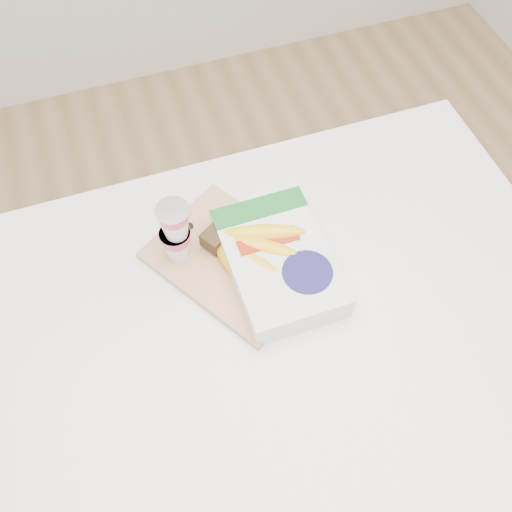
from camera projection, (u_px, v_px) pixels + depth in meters
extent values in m
plane|color=tan|center=(255.00, 456.00, 1.93)|extent=(4.00, 4.00, 0.00)
cube|color=white|center=(254.00, 411.00, 1.51)|extent=(1.33, 0.89, 1.00)
cube|color=tan|center=(234.00, 260.00, 1.16)|extent=(0.37, 0.40, 0.02)
cube|color=#382816|center=(215.00, 239.00, 1.15)|extent=(0.06, 0.06, 0.03)
ellipsoid|color=yellow|center=(240.00, 272.00, 1.12)|extent=(0.09, 0.19, 0.05)
sphere|color=#382816|center=(266.00, 304.00, 1.08)|extent=(0.01, 0.01, 0.01)
ellipsoid|color=yellow|center=(251.00, 261.00, 1.12)|extent=(0.14, 0.18, 0.05)
sphere|color=#382816|center=(287.00, 283.00, 1.10)|extent=(0.01, 0.01, 0.01)
ellipsoid|color=yellow|center=(258.00, 248.00, 1.13)|extent=(0.17, 0.14, 0.05)
sphere|color=#382816|center=(300.00, 259.00, 1.12)|extent=(0.01, 0.01, 0.01)
ellipsoid|color=yellow|center=(261.00, 234.00, 1.14)|extent=(0.19, 0.10, 0.05)
sphere|color=#382816|center=(303.00, 234.00, 1.14)|extent=(0.01, 0.01, 0.01)
cylinder|color=silver|center=(172.00, 210.00, 1.04)|extent=(0.06, 0.06, 0.00)
cube|color=white|center=(279.00, 262.00, 1.13)|extent=(0.20, 0.29, 0.06)
cube|color=#176926|center=(259.00, 208.00, 1.17)|extent=(0.20, 0.05, 0.00)
cylinder|color=#1A1550|center=(307.00, 272.00, 1.09)|extent=(0.10, 0.10, 0.00)
cube|color=#AD2213|center=(268.00, 241.00, 1.12)|extent=(0.12, 0.04, 0.00)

